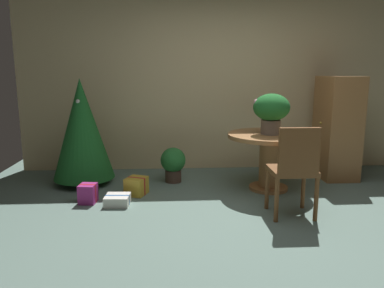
{
  "coord_description": "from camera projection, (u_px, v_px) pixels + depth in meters",
  "views": [
    {
      "loc": [
        -0.81,
        -3.37,
        1.46
      ],
      "look_at": [
        -0.57,
        0.63,
        0.68
      ],
      "focal_mm": 34.75,
      "sensor_mm": 36.0,
      "label": 1
    }
  ],
  "objects": [
    {
      "name": "ground_plane",
      "position": [
        254.0,
        223.0,
        3.63
      ],
      "size": [
        6.6,
        6.6,
        0.0
      ],
      "primitive_type": "plane",
      "color": "slate"
    },
    {
      "name": "back_wall_panel",
      "position": [
        224.0,
        82.0,
        5.53
      ],
      "size": [
        6.0,
        0.1,
        2.6
      ],
      "primitive_type": "cube",
      "color": "beige",
      "rests_on": "ground_plane"
    },
    {
      "name": "round_dining_table",
      "position": [
        270.0,
        151.0,
        4.59
      ],
      "size": [
        1.05,
        1.05,
        0.71
      ],
      "color": "#9E6B3D",
      "rests_on": "ground_plane"
    },
    {
      "name": "flower_vase",
      "position": [
        271.0,
        110.0,
        4.47
      ],
      "size": [
        0.44,
        0.44,
        0.49
      ],
      "color": "#665B51",
      "rests_on": "round_dining_table"
    },
    {
      "name": "wooden_chair_near",
      "position": [
        295.0,
        167.0,
        3.68
      ],
      "size": [
        0.44,
        0.4,
        0.94
      ],
      "color": "brown",
      "rests_on": "ground_plane"
    },
    {
      "name": "holiday_tree",
      "position": [
        82.0,
        129.0,
        4.79
      ],
      "size": [
        0.78,
        0.78,
        1.38
      ],
      "color": "brown",
      "rests_on": "ground_plane"
    },
    {
      "name": "gift_box_purple",
      "position": [
        88.0,
        194.0,
        4.18
      ],
      "size": [
        0.2,
        0.21,
        0.22
      ],
      "color": "#9E287A",
      "rests_on": "ground_plane"
    },
    {
      "name": "gift_box_gold",
      "position": [
        136.0,
        186.0,
        4.46
      ],
      "size": [
        0.29,
        0.31,
        0.21
      ],
      "color": "gold",
      "rests_on": "ground_plane"
    },
    {
      "name": "gift_box_cream",
      "position": [
        117.0,
        200.0,
        4.13
      ],
      "size": [
        0.28,
        0.27,
        0.11
      ],
      "color": "silver",
      "rests_on": "ground_plane"
    },
    {
      "name": "wooden_cabinet",
      "position": [
        337.0,
        128.0,
        5.1
      ],
      "size": [
        0.48,
        0.64,
        1.4
      ],
      "color": "#9E6B3D",
      "rests_on": "ground_plane"
    },
    {
      "name": "potted_plant",
      "position": [
        173.0,
        163.0,
        4.95
      ],
      "size": [
        0.33,
        0.33,
        0.47
      ],
      "color": "#4C382D",
      "rests_on": "ground_plane"
    }
  ]
}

